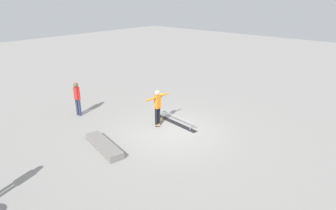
{
  "coord_description": "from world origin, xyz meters",
  "views": [
    {
      "loc": [
        -6.84,
        8.05,
        5.26
      ],
      "look_at": [
        0.42,
        -0.23,
        1.0
      ],
      "focal_mm": 30.71,
      "sensor_mm": 36.0,
      "label": 1
    }
  ],
  "objects_px": {
    "skater_main": "(157,105)",
    "skateboard_main": "(159,122)",
    "grind_rail": "(176,120)",
    "loose_skateboard_yellow": "(159,96)",
    "skate_ledge": "(104,146)",
    "bystander_red_shirt": "(77,97)"
  },
  "relations": [
    {
      "from": "loose_skateboard_yellow",
      "to": "skate_ledge",
      "type": "bearing_deg",
      "value": -179.74
    },
    {
      "from": "skater_main",
      "to": "skateboard_main",
      "type": "distance_m",
      "value": 0.88
    },
    {
      "from": "skater_main",
      "to": "bystander_red_shirt",
      "type": "xyz_separation_m",
      "value": [
        3.52,
        1.58,
        -0.03
      ]
    },
    {
      "from": "skater_main",
      "to": "skateboard_main",
      "type": "height_order",
      "value": "skater_main"
    },
    {
      "from": "skateboard_main",
      "to": "loose_skateboard_yellow",
      "type": "height_order",
      "value": "same"
    },
    {
      "from": "skate_ledge",
      "to": "bystander_red_shirt",
      "type": "xyz_separation_m",
      "value": [
        3.4,
        -1.15,
        0.77
      ]
    },
    {
      "from": "grind_rail",
      "to": "skateboard_main",
      "type": "relative_size",
      "value": 3.06
    },
    {
      "from": "bystander_red_shirt",
      "to": "loose_skateboard_yellow",
      "type": "height_order",
      "value": "bystander_red_shirt"
    },
    {
      "from": "loose_skateboard_yellow",
      "to": "skateboard_main",
      "type": "bearing_deg",
      "value": -160.3
    },
    {
      "from": "skateboard_main",
      "to": "loose_skateboard_yellow",
      "type": "bearing_deg",
      "value": 9.56
    },
    {
      "from": "grind_rail",
      "to": "bystander_red_shirt",
      "type": "height_order",
      "value": "bystander_red_shirt"
    },
    {
      "from": "skate_ledge",
      "to": "loose_skateboard_yellow",
      "type": "relative_size",
      "value": 2.62
    },
    {
      "from": "skater_main",
      "to": "loose_skateboard_yellow",
      "type": "distance_m",
      "value": 3.77
    },
    {
      "from": "skateboard_main",
      "to": "loose_skateboard_yellow",
      "type": "relative_size",
      "value": 0.96
    },
    {
      "from": "skate_ledge",
      "to": "skater_main",
      "type": "height_order",
      "value": "skater_main"
    },
    {
      "from": "skateboard_main",
      "to": "skate_ledge",
      "type": "bearing_deg",
      "value": 146.88
    },
    {
      "from": "skateboard_main",
      "to": "loose_skateboard_yellow",
      "type": "distance_m",
      "value": 3.46
    },
    {
      "from": "skateboard_main",
      "to": "loose_skateboard_yellow",
      "type": "xyz_separation_m",
      "value": [
        2.34,
        -2.55,
        0.0
      ]
    },
    {
      "from": "bystander_red_shirt",
      "to": "skater_main",
      "type": "bearing_deg",
      "value": 12.28
    },
    {
      "from": "grind_rail",
      "to": "loose_skateboard_yellow",
      "type": "relative_size",
      "value": 2.93
    },
    {
      "from": "skater_main",
      "to": "bystander_red_shirt",
      "type": "height_order",
      "value": "skater_main"
    },
    {
      "from": "bystander_red_shirt",
      "to": "skateboard_main",
      "type": "bearing_deg",
      "value": 15.48
    }
  ]
}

